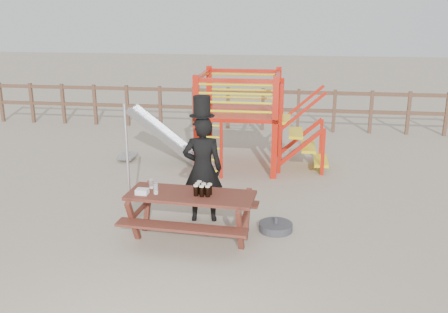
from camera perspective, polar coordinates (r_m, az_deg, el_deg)
ground at (r=7.89m, az=-2.57°, el=-8.81°), size 60.00×60.00×0.00m
back_fence at (r=14.31m, az=2.45°, el=6.00°), size 15.09×0.09×1.20m
playground_fort at (r=10.90m, az=1.39°, el=4.40°), size 4.71×1.84×2.10m
picnic_table at (r=7.55m, az=-3.80°, el=-6.20°), size 1.98×1.44×0.73m
man_with_hat at (r=8.06m, az=-2.46°, el=-1.13°), size 0.70×0.52×2.08m
metal_pole at (r=7.79m, az=-10.92°, el=-1.42°), size 0.04×0.04×2.03m
parasol_base at (r=8.01m, az=5.93°, el=-8.00°), size 0.53×0.53×0.22m
paper_bag at (r=7.51m, az=-9.34°, el=-3.98°), size 0.19×0.15×0.08m
stout_pints at (r=7.38m, az=-2.50°, el=-3.76°), size 0.26×0.26×0.17m
empty_glasses at (r=7.58m, az=-7.98°, el=-3.49°), size 0.20×0.30×0.15m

